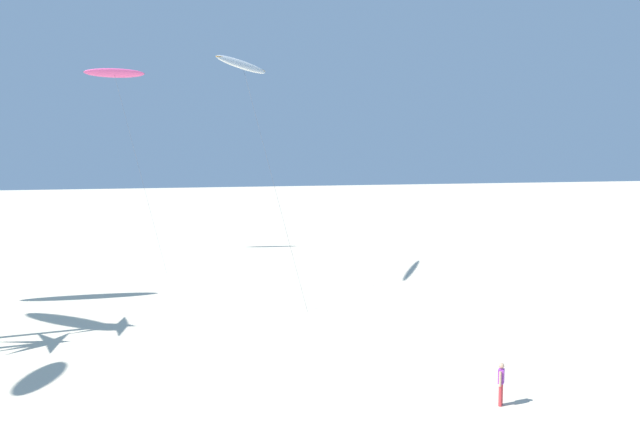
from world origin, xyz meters
TOP-DOWN VIEW (x-y plane):
  - flying_kite_2 at (-7.48, 63.71)m, footprint 6.29×10.02m
  - flying_kite_4 at (1.44, 49.62)m, footprint 4.97×12.86m
  - person_mid_field at (7.96, 25.02)m, footprint 0.34×0.43m

SIDE VIEW (x-z plane):
  - person_mid_field at x=7.96m, z-range 0.08..1.70m
  - flying_kite_4 at x=1.44m, z-range 7.09..22.33m
  - flying_kite_2 at x=-7.48m, z-range 7.36..23.12m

